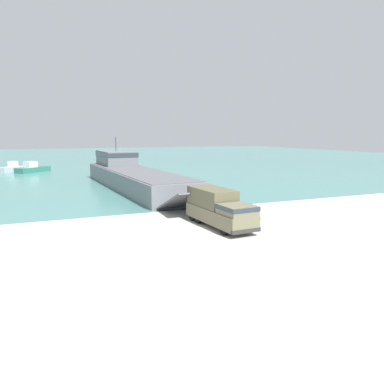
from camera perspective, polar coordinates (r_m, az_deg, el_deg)
The scene contains 8 objects.
ground_plane at distance 36.35m, azimuth 2.46°, elevation -3.84°, with size 240.00×240.00×0.00m, color #B7B5AD.
water_surface at distance 127.50m, azimuth -15.84°, elevation 4.94°, with size 240.00×180.00×0.01m, color #477F7A.
landing_craft at distance 58.02m, azimuth -9.09°, elevation 2.66°, with size 9.03×39.72×7.42m.
military_truck at distance 32.58m, azimuth 4.14°, elevation -2.44°, with size 3.18×8.31×3.18m.
soldier_on_ramp at distance 34.18m, azimuth 8.54°, elevation -3.13°, with size 0.29×0.47×1.64m.
moored_boat_a at distance 85.23m, azimuth -23.14°, elevation 3.29°, with size 7.18×6.74×2.30m.
moored_boat_b at distance 88.73m, azimuth -25.75°, elevation 3.29°, with size 5.21×5.25×2.18m.
mooring_bollard at distance 40.24m, azimuth 5.41°, elevation -1.89°, with size 0.36×0.36×0.94m.
Camera 1 is at (-15.06, -32.11, 7.99)m, focal length 35.00 mm.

